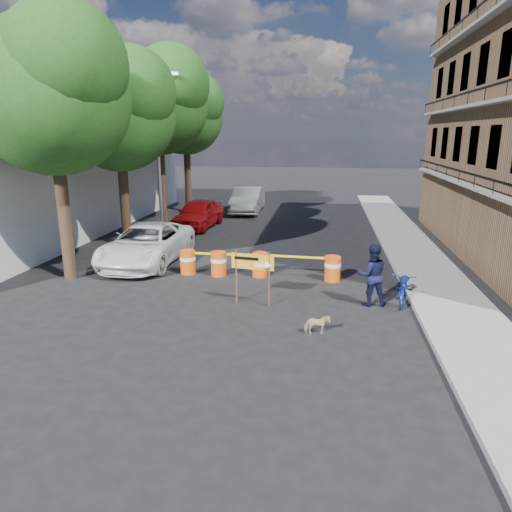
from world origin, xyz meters
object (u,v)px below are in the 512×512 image
(detour_sign, at_px, (258,267))
(bicycle, at_px, (406,272))
(barrel_far_right, at_px, (333,268))
(suv_white, at_px, (147,244))
(barrel_far_left, at_px, (188,262))
(sedan_red, at_px, (198,214))
(sedan_silver, at_px, (248,200))
(barrel_mid_right, at_px, (260,264))
(dog, at_px, (317,325))
(barrel_mid_left, at_px, (219,263))
(pedestrian, at_px, (372,275))

(detour_sign, distance_m, bicycle, 4.56)
(barrel_far_right, height_order, suv_white, suv_white)
(barrel_far_left, bearing_deg, sedan_red, 102.85)
(sedan_red, bearing_deg, barrel_far_left, -72.60)
(suv_white, distance_m, sedan_silver, 12.98)
(barrel_mid_right, bearing_deg, dog, -65.36)
(barrel_mid_left, height_order, barrel_far_right, same)
(dog, xyz_separation_m, sedan_silver, (-4.99, 18.75, 0.57))
(barrel_far_right, bearing_deg, barrel_mid_right, 177.21)
(barrel_far_right, xyz_separation_m, pedestrian, (1.13, -2.23, 0.49))
(barrel_mid_right, bearing_deg, barrel_far_left, -178.60)
(barrel_mid_left, xyz_separation_m, suv_white, (-3.27, 1.28, 0.31))
(barrel_far_left, xyz_separation_m, sedan_red, (-1.95, 8.53, 0.32))
(bicycle, xyz_separation_m, dog, (-2.61, -2.74, -0.72))
(barrel_far_left, relative_size, sedan_silver, 0.18)
(barrel_mid_right, bearing_deg, detour_sign, -83.36)
(detour_sign, bearing_deg, barrel_far_left, 145.14)
(detour_sign, height_order, bicycle, bicycle)
(detour_sign, relative_size, sedan_silver, 0.33)
(barrel_far_right, distance_m, suv_white, 7.55)
(sedan_red, bearing_deg, sedan_silver, 75.83)
(pedestrian, height_order, sedan_red, pedestrian)
(barrel_mid_left, height_order, barrel_mid_right, same)
(barrel_far_left, height_order, barrel_mid_right, same)
(detour_sign, relative_size, pedestrian, 0.89)
(sedan_red, relative_size, sedan_silver, 0.91)
(bicycle, distance_m, dog, 3.86)
(sedan_silver, bearing_deg, suv_white, -100.04)
(barrel_far_left, bearing_deg, suv_white, 149.40)
(barrel_far_left, bearing_deg, pedestrian, -19.48)
(sedan_silver, bearing_deg, barrel_mid_left, -86.03)
(barrel_mid_right, xyz_separation_m, detour_sign, (0.34, -2.93, 0.77))
(detour_sign, xyz_separation_m, pedestrian, (3.42, 0.57, -0.28))
(detour_sign, distance_m, dog, 2.78)
(bicycle, bearing_deg, barrel_far_left, 178.43)
(bicycle, xyz_separation_m, suv_white, (-9.60, 3.19, -0.22))
(barrel_far_left, xyz_separation_m, detour_sign, (3.06, -2.86, 0.77))
(barrel_far_left, distance_m, dog, 6.80)
(pedestrian, relative_size, dog, 2.99)
(suv_white, distance_m, sedan_red, 7.30)
(dog, relative_size, sedan_silver, 0.13)
(barrel_far_right, relative_size, sedan_red, 0.19)
(barrel_mid_left, height_order, bicycle, bicycle)
(barrel_far_left, xyz_separation_m, sedan_silver, (-0.07, 14.05, 0.37))
(dog, bearing_deg, sedan_silver, 4.78)
(dog, xyz_separation_m, sedan_red, (-6.86, 13.23, 0.52))
(barrel_far_right, xyz_separation_m, suv_white, (-7.43, 1.29, 0.31))
(barrel_far_right, distance_m, detour_sign, 3.70)
(pedestrian, bearing_deg, dog, 47.42)
(bicycle, bearing_deg, pedestrian, -149.38)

